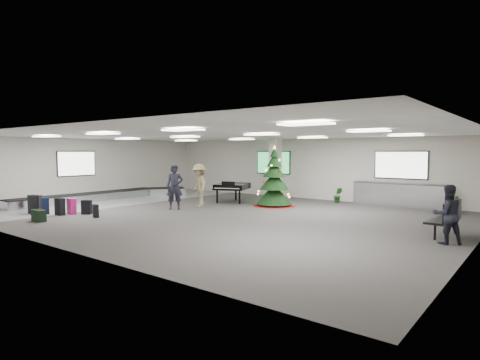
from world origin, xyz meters
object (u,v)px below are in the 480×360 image
Objects in this scene: traveler_a at (175,187)px; potted_plant_right at (456,204)px; christmas_tree at (274,185)px; traveler_bench at (447,214)px; service_counter at (398,195)px; pink_suitcase at (72,206)px; bench at (447,216)px; grand_piano at (232,187)px; potted_plant_left at (338,195)px; baggage_carousel at (105,196)px; traveler_b at (199,185)px.

potted_plant_right is (9.90, 6.14, -0.59)m from traveler_a.
traveler_bench is (7.89, -3.58, -0.16)m from christmas_tree.
pink_suitcase is at bearing -133.33° from service_counter.
traveler_bench is at bearing 22.06° from pink_suitcase.
christmas_tree is at bearing 166.56° from bench.
grand_piano reaches higher than potted_plant_left.
traveler_a is 11.67m from potted_plant_right.
christmas_tree reaches higher than baggage_carousel.
potted_plant_left is (4.37, 2.87, -0.38)m from grand_piano.
pink_suitcase is (-9.76, -10.34, -0.22)m from service_counter.
potted_plant_right is at bearing 57.97° from traveler_b.
traveler_b is 1.21× the size of traveler_bench.
baggage_carousel is at bearing -152.33° from service_counter.
potted_plant_right is (9.66, 4.85, -0.59)m from traveler_b.
potted_plant_right is at bearing -3.29° from potted_plant_left.
traveler_b is 2.53× the size of potted_plant_left.
potted_plant_right is (2.52, -0.78, -0.16)m from service_counter.
traveler_bench reaches higher than grand_piano.
baggage_carousel is at bearing -158.82° from potted_plant_right.
traveler_bench is (13.07, 3.43, 0.49)m from pink_suitcase.
baggage_carousel is at bearing -157.63° from christmas_tree.
baggage_carousel is 5.62× the size of bench.
traveler_bench is (3.32, -6.91, 0.26)m from service_counter.
service_counter is 2.64m from potted_plant_right.
christmas_tree is at bearing 11.22° from traveler_a.
traveler_a is at bearing 62.60° from pink_suitcase.
grand_piano is at bearing -54.66° from traveler_bench.
potted_plant_left reaches higher than baggage_carousel.
service_counter reaches higher than pink_suitcase.
christmas_tree is at bearing -143.95° from service_counter.
pink_suitcase is at bearing -126.45° from christmas_tree.
service_counter is 1.78× the size of grand_piano.
grand_piano is 10.51m from bench.
service_counter is at bearing 162.73° from potted_plant_right.
service_counter is 7.67m from traveler_bench.
christmas_tree reaches higher than bench.
bench is at bearing -83.26° from potted_plant_right.
christmas_tree is 1.44× the size of traveler_b.
grand_piano is at bearing 170.97° from bench.
potted_plant_right is (7.10, 2.55, -0.58)m from christmas_tree.
service_counter is 7.84m from grand_piano.
traveler_a is at bearing -125.98° from potted_plant_left.
christmas_tree is at bearing 73.19° from traveler_b.
grand_piano is at bearing -179.51° from christmas_tree.
grand_piano is at bearing 119.63° from traveler_b.
traveler_bench is at bearing -41.04° from grand_piano.
grand_piano reaches higher than potted_plant_right.
traveler_a is 10.70m from traveler_bench.
traveler_a is (-7.38, -6.92, 0.43)m from service_counter.
christmas_tree is 3.45m from traveler_b.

